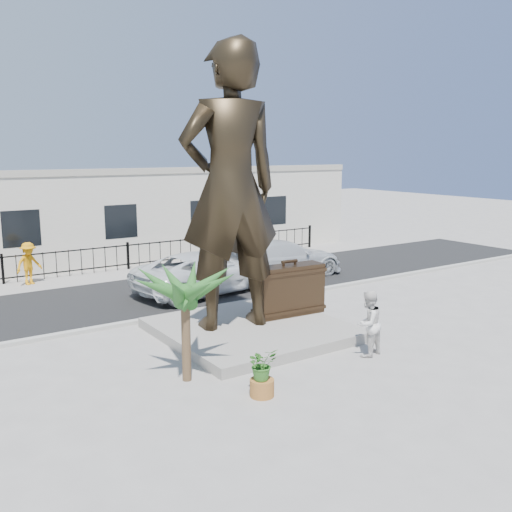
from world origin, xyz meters
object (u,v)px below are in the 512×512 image
Objects in this scene: statue at (230,188)px; suitcase at (289,290)px; tourist at (368,323)px; car_white at (205,272)px.

suitcase is at bearing -172.23° from statue.
tourist is at bearing -86.28° from suitcase.
statue is 6.49m from car_white.
tourist is (2.15, -3.61, -3.56)m from statue.
tourist is (-0.01, -3.56, -0.20)m from suitcase.
tourist is 0.31× the size of car_white.
car_white is (-0.26, 8.64, -0.09)m from tourist.
car_white is at bearing -101.41° from statue.
tourist is at bearing 173.79° from car_white.
tourist is at bearing 129.93° from statue.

